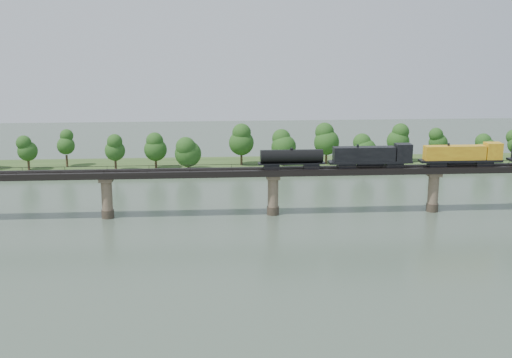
{
  "coord_description": "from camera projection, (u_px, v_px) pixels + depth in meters",
  "views": [
    {
      "loc": [
        -15.2,
        -120.78,
        43.83
      ],
      "look_at": [
        -4.17,
        30.0,
        9.0
      ],
      "focal_mm": 45.0,
      "sensor_mm": 36.0,
      "label": 1
    }
  ],
  "objects": [
    {
      "name": "far_treeline",
      "position": [
        232.0,
        144.0,
        203.99
      ],
      "size": [
        289.06,
        17.54,
        13.6
      ],
      "color": "#382619",
      "rests_on": "far_bank"
    },
    {
      "name": "ground",
      "position": [
        288.0,
        256.0,
        128.3
      ],
      "size": [
        400.0,
        400.0,
        0.0
      ],
      "primitive_type": "plane",
      "color": "#3A4A3B",
      "rests_on": "ground"
    },
    {
      "name": "freight_train",
      "position": [
        432.0,
        155.0,
        157.04
      ],
      "size": [
        82.81,
        3.23,
        5.7
      ],
      "color": "black",
      "rests_on": "bridge"
    },
    {
      "name": "bridge_superstructure",
      "position": [
        273.0,
        167.0,
        154.81
      ],
      "size": [
        220.0,
        4.9,
        0.75
      ],
      "color": "black",
      "rests_on": "bridge"
    },
    {
      "name": "far_bank",
      "position": [
        256.0,
        166.0,
        210.73
      ],
      "size": [
        300.0,
        24.0,
        1.6
      ],
      "primitive_type": "cube",
      "color": "#304B1E",
      "rests_on": "ground"
    },
    {
      "name": "bridge",
      "position": [
        273.0,
        193.0,
        156.23
      ],
      "size": [
        236.0,
        30.0,
        11.5
      ],
      "color": "#473A2D",
      "rests_on": "ground"
    }
  ]
}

